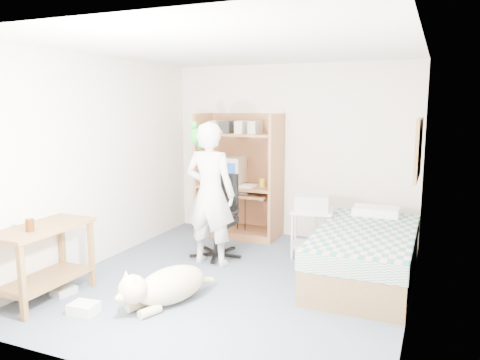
{
  "coord_description": "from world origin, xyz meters",
  "views": [
    {
      "loc": [
        1.99,
        -4.51,
        1.92
      ],
      "look_at": [
        -0.15,
        0.46,
        1.05
      ],
      "focal_mm": 35.0,
      "sensor_mm": 36.0,
      "label": 1
    }
  ],
  "objects": [
    {
      "name": "printer",
      "position": [
        0.54,
        1.16,
        0.7
      ],
      "size": [
        0.47,
        0.39,
        0.18
      ],
      "primitive_type": "cube",
      "rotation": [
        0.0,
        0.0,
        0.17
      ],
      "color": "#B0B0AB",
      "rests_on": "printer_cart"
    },
    {
      "name": "drink_glass",
      "position": [
        -1.5,
        -1.39,
        0.81
      ],
      "size": [
        0.08,
        0.08,
        0.12
      ],
      "primitive_type": "cylinder",
      "color": "#411E0A",
      "rests_on": "side_desk"
    },
    {
      "name": "crt_monitor",
      "position": [
        -0.87,
        1.75,
        0.96
      ],
      "size": [
        0.44,
        0.46,
        0.39
      ],
      "rotation": [
        0.0,
        0.0,
        0.07
      ],
      "color": "beige",
      "rests_on": "computer_hutch"
    },
    {
      "name": "office_chair",
      "position": [
        -0.56,
        0.71,
        0.37
      ],
      "size": [
        0.59,
        0.59,
        1.04
      ],
      "rotation": [
        0.0,
        0.0,
        0.01
      ],
      "color": "black",
      "rests_on": "floor"
    },
    {
      "name": "wall_right",
      "position": [
        1.8,
        0.0,
        1.25
      ],
      "size": [
        0.02,
        4.0,
        2.5
      ],
      "primitive_type": "cube",
      "color": "silver",
      "rests_on": "floor"
    },
    {
      "name": "side_desk",
      "position": [
        -1.55,
        -1.2,
        0.49
      ],
      "size": [
        0.5,
        1.0,
        0.75
      ],
      "color": "brown",
      "rests_on": "floor"
    },
    {
      "name": "floor",
      "position": [
        0.0,
        0.0,
        0.0
      ],
      "size": [
        4.0,
        4.0,
        0.0
      ],
      "primitive_type": "plane",
      "color": "#4D5768",
      "rests_on": "ground"
    },
    {
      "name": "wall_left",
      "position": [
        -1.8,
        0.0,
        1.25
      ],
      "size": [
        0.02,
        4.0,
        2.5
      ],
      "primitive_type": "cube",
      "color": "silver",
      "rests_on": "floor"
    },
    {
      "name": "floor_box_b",
      "position": [
        -1.47,
        -1.05,
        0.04
      ],
      "size": [
        0.22,
        0.25,
        0.08
      ],
      "primitive_type": "cube",
      "rotation": [
        0.0,
        0.0,
        -0.19
      ],
      "color": "#A5A6A1",
      "rests_on": "floor"
    },
    {
      "name": "pencil_cup",
      "position": [
        -0.32,
        1.65,
        0.82
      ],
      "size": [
        0.08,
        0.08,
        0.12
      ],
      "primitive_type": "cylinder",
      "color": "gold",
      "rests_on": "computer_hutch"
    },
    {
      "name": "wall_back",
      "position": [
        0.0,
        2.0,
        1.25
      ],
      "size": [
        3.6,
        0.02,
        2.5
      ],
      "primitive_type": "cube",
      "color": "silver",
      "rests_on": "floor"
    },
    {
      "name": "corkboard",
      "position": [
        1.77,
        0.9,
        1.45
      ],
      "size": [
        0.04,
        0.94,
        0.66
      ],
      "color": "#8E603F",
      "rests_on": "wall_right"
    },
    {
      "name": "dog",
      "position": [
        -0.37,
        -0.84,
        0.19
      ],
      "size": [
        0.63,
        1.12,
        0.44
      ],
      "rotation": [
        0.0,
        0.0,
        -0.36
      ],
      "color": "beige",
      "rests_on": "floor"
    },
    {
      "name": "parrot",
      "position": [
        -0.71,
        0.41,
        1.58
      ],
      "size": [
        0.13,
        0.22,
        0.35
      ],
      "rotation": [
        0.0,
        0.0,
        0.01
      ],
      "color": "#159227",
      "rests_on": "person"
    },
    {
      "name": "person",
      "position": [
        -0.51,
        0.4,
        0.86
      ],
      "size": [
        0.63,
        0.42,
        1.73
      ],
      "primitive_type": "imported",
      "rotation": [
        0.0,
        0.0,
        3.15
      ],
      "color": "silver",
      "rests_on": "floor"
    },
    {
      "name": "ceiling",
      "position": [
        0.0,
        0.0,
        2.5
      ],
      "size": [
        3.6,
        4.0,
        0.02
      ],
      "primitive_type": "cube",
      "color": "white",
      "rests_on": "wall_back"
    },
    {
      "name": "printer_cart",
      "position": [
        0.54,
        1.16,
        0.41
      ],
      "size": [
        0.57,
        0.49,
        0.61
      ],
      "rotation": [
        0.0,
        0.0,
        0.17
      ],
      "color": "silver",
      "rests_on": "floor"
    },
    {
      "name": "floor_box_a",
      "position": [
        -0.97,
        -1.32,
        0.05
      ],
      "size": [
        0.27,
        0.22,
        0.1
      ],
      "primitive_type": "cube",
      "rotation": [
        0.0,
        0.0,
        0.09
      ],
      "color": "silver",
      "rests_on": "floor"
    },
    {
      "name": "bed",
      "position": [
        1.3,
        0.62,
        0.29
      ],
      "size": [
        1.02,
        2.02,
        0.66
      ],
      "color": "brown",
      "rests_on": "floor"
    },
    {
      "name": "computer_hutch",
      "position": [
        -0.7,
        1.74,
        0.82
      ],
      "size": [
        1.2,
        0.63,
        1.8
      ],
      "color": "brown",
      "rests_on": "floor"
    },
    {
      "name": "keyboard",
      "position": [
        -0.74,
        1.58,
        0.67
      ],
      "size": [
        0.47,
        0.23,
        0.03
      ],
      "primitive_type": "cube",
      "rotation": [
        0.0,
        0.0,
        0.17
      ],
      "color": "beige",
      "rests_on": "computer_hutch"
    }
  ]
}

